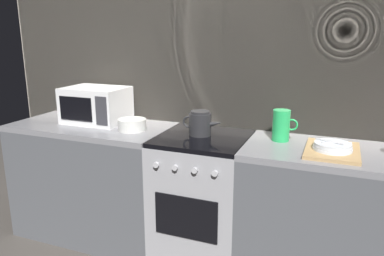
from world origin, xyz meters
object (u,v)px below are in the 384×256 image
Objects in this scene: microwave at (96,105)px; dish_pile at (332,149)px; mixing_bowl at (132,125)px; pitcher at (281,125)px; stove_unit at (202,198)px; kettle at (200,123)px.

dish_pile is at bearing -4.09° from microwave.
mixing_bowl is 1.34m from dish_pile.
stove_unit is at bearing -169.25° from pitcher.
kettle is 0.85m from dish_pile.
mixing_bowl is 0.50× the size of dish_pile.
mixing_bowl is 1.03m from pitcher.
stove_unit is 0.94m from dish_pile.
stove_unit is at bearing -42.15° from kettle.
microwave is 2.30× the size of mixing_bowl.
stove_unit is 1.07m from microwave.
dish_pile is (0.84, -0.07, -0.06)m from kettle.
kettle reaches higher than stove_unit.
dish_pile is (0.81, -0.05, 0.47)m from stove_unit.
dish_pile reaches higher than stove_unit.
stove_unit is at bearing 176.73° from dish_pile.
pitcher is (1.39, 0.02, -0.03)m from microwave.
kettle reaches higher than mixing_bowl.
microwave reaches higher than mixing_bowl.
dish_pile is (0.32, -0.14, -0.08)m from pitcher.
microwave is 1.40m from pitcher.
kettle is (-0.03, 0.03, 0.53)m from stove_unit.
microwave is (-0.90, 0.08, 0.59)m from stove_unit.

